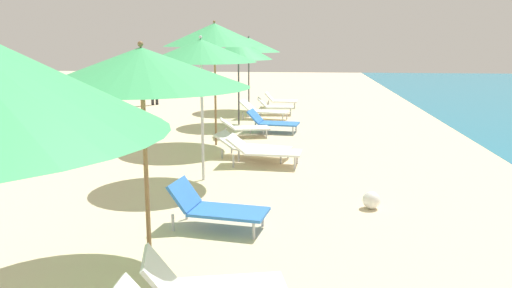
{
  "coord_description": "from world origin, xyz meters",
  "views": [
    {
      "loc": [
        1.38,
        0.91,
        2.51
      ],
      "look_at": [
        0.84,
        6.73,
        1.31
      ],
      "focal_mm": 36.16,
      "sensor_mm": 36.0,
      "label": 1
    }
  ],
  "objects_px": {
    "lounger_fourth_shoreside": "(263,150)",
    "lounger_sixth_shoreside": "(263,110)",
    "umbrella_fourth": "(201,51)",
    "umbrella_sixth": "(238,50)",
    "lounger_third_shoreside": "(216,207)",
    "person_walking_near": "(154,80)",
    "lounger_fifth_inland": "(252,146)",
    "lounger_sixth_inland": "(272,122)",
    "lounger_farthest_inland": "(275,106)",
    "umbrella_third": "(141,68)",
    "lounger_fifth_shoreside": "(244,127)",
    "lounger_third_inland": "(210,287)",
    "umbrella_fifth": "(214,35)",
    "umbrella_farthest": "(249,45)",
    "beach_ball": "(371,200)",
    "lounger_farthest_shoreside": "(280,100)"
  },
  "relations": [
    {
      "from": "lounger_farthest_inland",
      "to": "umbrella_fourth",
      "type": "bearing_deg",
      "value": -98.57
    },
    {
      "from": "lounger_third_shoreside",
      "to": "umbrella_fourth",
      "type": "relative_size",
      "value": 0.53
    },
    {
      "from": "umbrella_fourth",
      "to": "lounger_third_inland",
      "type": "bearing_deg",
      "value": -78.18
    },
    {
      "from": "umbrella_third",
      "to": "lounger_sixth_inland",
      "type": "relative_size",
      "value": 1.73
    },
    {
      "from": "lounger_third_shoreside",
      "to": "lounger_sixth_shoreside",
      "type": "bearing_deg",
      "value": 100.25
    },
    {
      "from": "lounger_fourth_shoreside",
      "to": "lounger_sixth_shoreside",
      "type": "height_order",
      "value": "lounger_sixth_shoreside"
    },
    {
      "from": "lounger_third_inland",
      "to": "umbrella_farthest",
      "type": "bearing_deg",
      "value": 81.44
    },
    {
      "from": "lounger_third_inland",
      "to": "umbrella_fifth",
      "type": "bearing_deg",
      "value": 86.12
    },
    {
      "from": "lounger_fifth_inland",
      "to": "lounger_sixth_inland",
      "type": "relative_size",
      "value": 1.18
    },
    {
      "from": "lounger_third_shoreside",
      "to": "lounger_fifth_inland",
      "type": "distance_m",
      "value": 4.18
    },
    {
      "from": "lounger_third_shoreside",
      "to": "lounger_fifth_shoreside",
      "type": "xyz_separation_m",
      "value": [
        -0.37,
        6.56,
        -0.04
      ]
    },
    {
      "from": "umbrella_third",
      "to": "umbrella_fourth",
      "type": "xyz_separation_m",
      "value": [
        -0.1,
        3.64,
        0.09
      ]
    },
    {
      "from": "lounger_fifth_inland",
      "to": "person_walking_near",
      "type": "relative_size",
      "value": 1.08
    },
    {
      "from": "lounger_fifth_shoreside",
      "to": "lounger_sixth_inland",
      "type": "height_order",
      "value": "lounger_sixth_inland"
    },
    {
      "from": "umbrella_fifth",
      "to": "umbrella_farthest",
      "type": "height_order",
      "value": "umbrella_fifth"
    },
    {
      "from": "lounger_third_inland",
      "to": "lounger_fourth_shoreside",
      "type": "distance_m",
      "value": 5.71
    },
    {
      "from": "lounger_fifth_inland",
      "to": "umbrella_sixth",
      "type": "distance_m",
      "value": 4.8
    },
    {
      "from": "umbrella_fourth",
      "to": "lounger_farthest_shoreside",
      "type": "distance_m",
      "value": 10.36
    },
    {
      "from": "lounger_fifth_inland",
      "to": "person_walking_near",
      "type": "height_order",
      "value": "person_walking_near"
    },
    {
      "from": "lounger_farthest_shoreside",
      "to": "beach_ball",
      "type": "height_order",
      "value": "lounger_farthest_shoreside"
    },
    {
      "from": "lounger_farthest_shoreside",
      "to": "person_walking_near",
      "type": "xyz_separation_m",
      "value": [
        -4.83,
        0.28,
        0.66
      ]
    },
    {
      "from": "lounger_third_shoreside",
      "to": "lounger_sixth_shoreside",
      "type": "relative_size",
      "value": 0.83
    },
    {
      "from": "lounger_sixth_shoreside",
      "to": "lounger_farthest_inland",
      "type": "relative_size",
      "value": 1.33
    },
    {
      "from": "lounger_fourth_shoreside",
      "to": "person_walking_near",
      "type": "distance_m",
      "value": 10.48
    },
    {
      "from": "lounger_sixth_shoreside",
      "to": "person_walking_near",
      "type": "bearing_deg",
      "value": 157.31
    },
    {
      "from": "lounger_third_inland",
      "to": "lounger_farthest_inland",
      "type": "xyz_separation_m",
      "value": [
        -0.13,
        12.75,
        0.04
      ]
    },
    {
      "from": "umbrella_fifth",
      "to": "lounger_fifth_shoreside",
      "type": "height_order",
      "value": "umbrella_fifth"
    },
    {
      "from": "umbrella_fifth",
      "to": "umbrella_sixth",
      "type": "distance_m",
      "value": 3.06
    },
    {
      "from": "umbrella_fourth",
      "to": "lounger_sixth_inland",
      "type": "distance_m",
      "value": 5.4
    },
    {
      "from": "umbrella_farthest",
      "to": "beach_ball",
      "type": "height_order",
      "value": "umbrella_farthest"
    },
    {
      "from": "lounger_fifth_shoreside",
      "to": "lounger_fifth_inland",
      "type": "relative_size",
      "value": 0.81
    },
    {
      "from": "umbrella_fourth",
      "to": "umbrella_fifth",
      "type": "distance_m",
      "value": 3.13
    },
    {
      "from": "umbrella_fourth",
      "to": "umbrella_sixth",
      "type": "height_order",
      "value": "umbrella_fourth"
    },
    {
      "from": "umbrella_fifth",
      "to": "lounger_fifth_shoreside",
      "type": "xyz_separation_m",
      "value": [
        0.55,
        1.08,
        -2.32
      ]
    },
    {
      "from": "lounger_third_shoreside",
      "to": "umbrella_fifth",
      "type": "distance_m",
      "value": 6.01
    },
    {
      "from": "lounger_fourth_shoreside",
      "to": "umbrella_fifth",
      "type": "xyz_separation_m",
      "value": [
        -1.29,
        1.94,
        2.26
      ]
    },
    {
      "from": "umbrella_farthest",
      "to": "lounger_farthest_inland",
      "type": "relative_size",
      "value": 2.1
    },
    {
      "from": "lounger_sixth_inland",
      "to": "umbrella_farthest",
      "type": "xyz_separation_m",
      "value": [
        -1.08,
        4.19,
        1.99
      ]
    },
    {
      "from": "umbrella_third",
      "to": "lounger_sixth_shoreside",
      "type": "height_order",
      "value": "umbrella_third"
    },
    {
      "from": "lounger_fourth_shoreside",
      "to": "lounger_third_inland",
      "type": "bearing_deg",
      "value": -85.75
    },
    {
      "from": "lounger_sixth_inland",
      "to": "beach_ball",
      "type": "relative_size",
      "value": 5.4
    },
    {
      "from": "lounger_sixth_inland",
      "to": "lounger_fourth_shoreside",
      "type": "bearing_deg",
      "value": -81.48
    },
    {
      "from": "umbrella_fifth",
      "to": "umbrella_sixth",
      "type": "xyz_separation_m",
      "value": [
        0.17,
        3.02,
        -0.41
      ]
    },
    {
      "from": "lounger_fifth_shoreside",
      "to": "lounger_fifth_inland",
      "type": "height_order",
      "value": "lounger_fifth_inland"
    },
    {
      "from": "lounger_sixth_inland",
      "to": "person_walking_near",
      "type": "distance_m",
      "value": 7.34
    },
    {
      "from": "lounger_sixth_inland",
      "to": "lounger_farthest_inland",
      "type": "height_order",
      "value": "lounger_sixth_inland"
    },
    {
      "from": "lounger_third_shoreside",
      "to": "lounger_fourth_shoreside",
      "type": "relative_size",
      "value": 0.89
    },
    {
      "from": "lounger_sixth_inland",
      "to": "umbrella_farthest",
      "type": "relative_size",
      "value": 0.55
    },
    {
      "from": "umbrella_fifth",
      "to": "beach_ball",
      "type": "relative_size",
      "value": 10.94
    },
    {
      "from": "lounger_farthest_shoreside",
      "to": "lounger_third_inland",
      "type": "bearing_deg",
      "value": -88.96
    }
  ]
}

